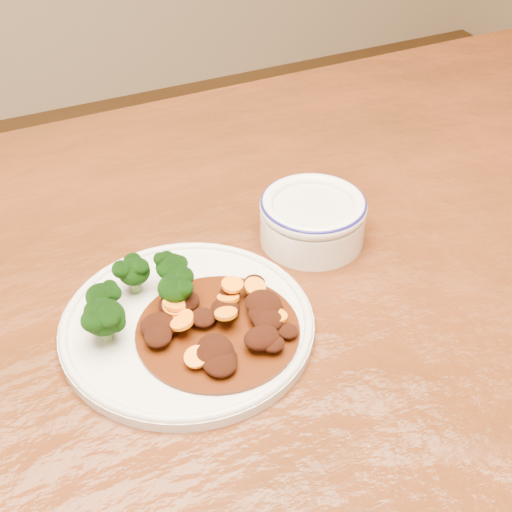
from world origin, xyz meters
name	(u,v)px	position (x,y,z in m)	size (l,w,h in m)	color
dining_table	(215,376)	(0.00, 0.00, 0.67)	(1.51, 0.91, 0.75)	#5F2710
dinner_plate	(187,324)	(-0.03, 0.00, 0.76)	(0.23, 0.23, 0.01)	silver
broccoli_florets	(135,292)	(-0.06, 0.03, 0.78)	(0.11, 0.09, 0.04)	#5F8645
mince_stew	(220,325)	(0.00, -0.03, 0.77)	(0.15, 0.15, 0.02)	#451907
dip_bowl	(313,217)	(0.14, 0.07, 0.78)	(0.11, 0.11, 0.05)	white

